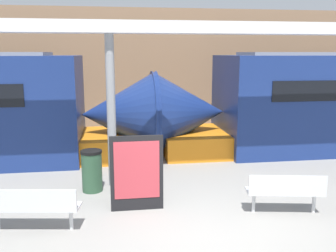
# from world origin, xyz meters

# --- Properties ---
(ground_plane) EXTENTS (60.00, 60.00, 0.00)m
(ground_plane) POSITION_xyz_m (0.00, 0.00, 0.00)
(ground_plane) COLOR gray
(station_wall) EXTENTS (56.00, 0.20, 5.00)m
(station_wall) POSITION_xyz_m (0.00, 10.08, 2.50)
(station_wall) COLOR #937051
(station_wall) RESTS_ON ground_plane
(bench_near) EXTENTS (1.56, 0.71, 0.84)m
(bench_near) POSITION_xyz_m (1.98, 0.81, 0.50)
(bench_near) COLOR silver
(bench_near) RESTS_ON ground_plane
(bench_far) EXTENTS (1.72, 0.68, 0.84)m
(bench_far) POSITION_xyz_m (-2.86, 0.75, 0.51)
(bench_far) COLOR silver
(bench_far) RESTS_ON ground_plane
(trash_bin) EXTENTS (0.49, 0.49, 0.97)m
(trash_bin) POSITION_xyz_m (-1.90, 2.66, 0.49)
(trash_bin) COLOR #2D5138
(trash_bin) RESTS_ON ground_plane
(poster_board) EXTENTS (1.07, 0.07, 1.56)m
(poster_board) POSITION_xyz_m (-0.93, 1.43, 0.79)
(poster_board) COLOR black
(poster_board) RESTS_ON ground_plane
(support_column_near) EXTENTS (0.21, 0.21, 3.62)m
(support_column_near) POSITION_xyz_m (-1.42, 3.01, 1.81)
(support_column_near) COLOR gray
(support_column_near) RESTS_ON ground_plane
(canopy_beam) EXTENTS (28.00, 0.60, 0.28)m
(canopy_beam) POSITION_xyz_m (-1.42, 3.01, 3.76)
(canopy_beam) COLOR silver
(canopy_beam) RESTS_ON support_column_near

